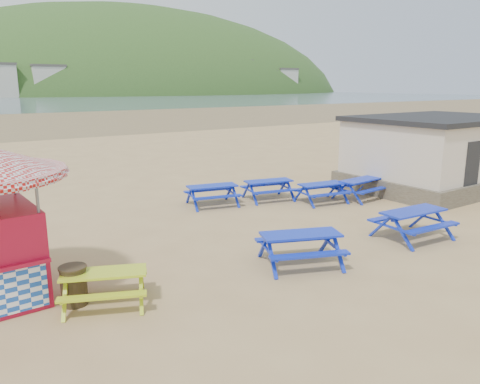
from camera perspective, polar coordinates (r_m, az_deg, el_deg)
ground at (r=14.49m, az=2.41°, el=-5.11°), size 400.00×400.00×0.00m
picnic_table_blue_a at (r=17.74m, az=-3.39°, el=-0.42°), size 2.15×1.88×0.78m
picnic_table_blue_b at (r=18.65m, az=3.49°, el=0.25°), size 2.16×1.89×0.78m
picnic_table_blue_c at (r=19.39m, az=14.41°, el=0.36°), size 2.02×1.69×0.79m
picnic_table_blue_d at (r=12.04m, az=7.37°, el=-6.91°), size 2.45×2.24×0.84m
picnic_table_blue_e at (r=14.85m, az=20.29°, el=-3.72°), size 2.18×1.81×0.87m
picnic_table_blue_f at (r=20.26m, az=22.03°, el=0.42°), size 2.19×1.84×0.84m
picnic_table_yellow at (r=10.33m, az=-16.15°, el=-11.15°), size 2.13×1.96×0.72m
litter_bin at (r=10.48m, az=-19.60°, el=-10.65°), size 0.57×0.57×0.84m
amenity_block at (r=22.49m, az=22.81°, el=4.49°), size 7.40×5.40×3.15m
headland_town at (r=260.37m, az=-12.47°, el=9.50°), size 264.00×144.00×108.00m
picnic_table_blue_g at (r=18.46m, az=9.91°, el=-0.10°), size 2.03×1.75×0.76m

